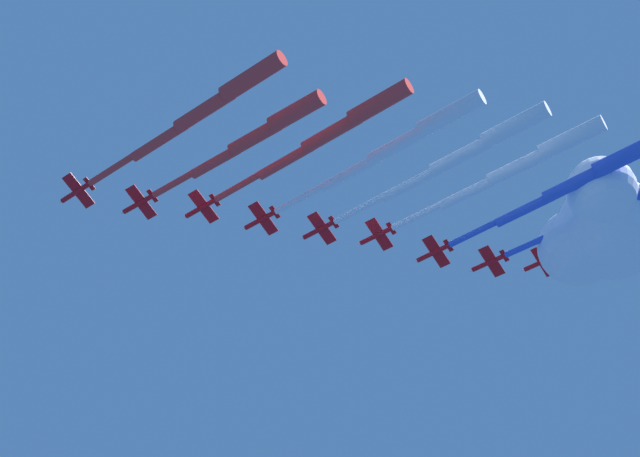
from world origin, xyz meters
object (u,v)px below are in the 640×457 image
Objects in this scene: jet_port_outer at (519,165)px; jet_starboard_outer at (574,183)px; jet_starboard_mid at (463,154)px; jet_port_inner at (254,137)px; jet_starboard_inner at (332,132)px; jet_lead at (205,109)px; jet_port_mid at (400,143)px.

jet_starboard_outer is at bearing 43.35° from jet_port_outer.
jet_starboard_mid reaches higher than jet_starboard_outer.
jet_starboard_inner is (13.82, 7.93, 2.06)m from jet_port_inner.
jet_lead is 80.04m from jet_starboard_outer.
jet_starboard_mid is 1.05× the size of jet_starboard_outer.
jet_starboard_outer is at bearing 43.66° from jet_port_mid.
jet_port_inner is 0.90× the size of jet_starboard_inner.
jet_starboard_inner is at bearing 29.87° from jet_port_inner.
jet_starboard_mid is (10.34, 9.11, 0.08)m from jet_port_mid.
jet_port_outer is (49.61, 46.41, 2.69)m from jet_lead.
jet_starboard_outer is (58.41, 54.72, 0.22)m from jet_lead.
jet_port_inner is 43.97m from jet_starboard_mid.
jet_starboard_outer reaches higher than jet_lead.
jet_starboard_inner is at bearing -140.89° from jet_port_mid.
jet_lead is 1.00× the size of jet_port_mid.
jet_port_outer is at bearing 46.30° from jet_starboard_mid.
jet_port_outer is (44.57, 35.80, 2.94)m from jet_port_inner.
jet_lead is 1.14× the size of jet_port_inner.
jet_port_mid reaches higher than jet_starboard_outer.
jet_starboard_inner is 0.98× the size of jet_port_outer.
jet_starboard_inner is 0.97× the size of jet_port_mid.
jet_starboard_mid reaches higher than jet_port_mid.
jet_starboard_outer is at bearing 39.57° from jet_port_inner.
jet_starboard_mid is 13.45m from jet_port_outer.
jet_lead is at bearing -115.37° from jet_port_inner.
jet_starboard_mid is 25.51m from jet_starboard_outer.
jet_port_mid is at bearing 42.62° from jet_lead.
jet_port_outer is at bearing -136.65° from jet_starboard_outer.
jet_port_mid is at bearing 39.11° from jet_starboard_inner.
jet_starboard_inner is (18.85, 18.55, 1.82)m from jet_lead.
jet_port_inner is at bearing 64.63° from jet_lead.
jet_port_mid reaches higher than jet_lead.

